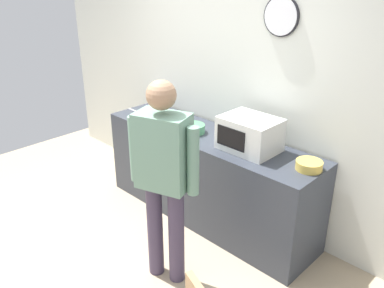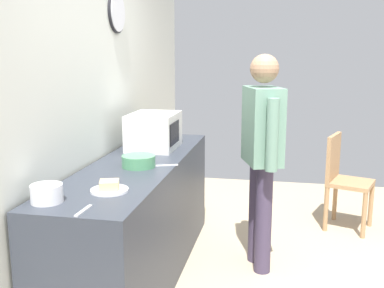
{
  "view_description": "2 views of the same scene",
  "coord_description": "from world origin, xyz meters",
  "px_view_note": "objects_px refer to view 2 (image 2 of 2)",
  "views": [
    {
      "loc": [
        2.52,
        -1.49,
        2.45
      ],
      "look_at": [
        0.23,
        0.85,
        0.99
      ],
      "focal_mm": 37.96,
      "sensor_mm": 36.0,
      "label": 1
    },
    {
      "loc": [
        -3.04,
        0.18,
        1.72
      ],
      "look_at": [
        0.37,
        0.86,
        1.02
      ],
      "focal_mm": 42.11,
      "sensor_mm": 36.0,
      "label": 2
    }
  ],
  "objects_px": {
    "mixing_bowl": "(168,132)",
    "wooden_chair": "(343,177)",
    "cereal_bowl": "(139,161)",
    "spoon_utensil": "(83,211)",
    "person_standing": "(262,146)",
    "sandwich_plate": "(109,188)",
    "fork_utensil": "(166,165)",
    "salad_bowl": "(47,193)",
    "microwave": "(154,131)"
  },
  "relations": [
    {
      "from": "microwave",
      "to": "wooden_chair",
      "type": "distance_m",
      "value": 1.98
    },
    {
      "from": "fork_utensil",
      "to": "person_standing",
      "type": "distance_m",
      "value": 0.8
    },
    {
      "from": "sandwich_plate",
      "to": "salad_bowl",
      "type": "height_order",
      "value": "salad_bowl"
    },
    {
      "from": "spoon_utensil",
      "to": "person_standing",
      "type": "relative_size",
      "value": 0.1
    },
    {
      "from": "salad_bowl",
      "to": "spoon_utensil",
      "type": "distance_m",
      "value": 0.28
    },
    {
      "from": "sandwich_plate",
      "to": "person_standing",
      "type": "distance_m",
      "value": 1.39
    },
    {
      "from": "salad_bowl",
      "to": "mixing_bowl",
      "type": "bearing_deg",
      "value": -4.3
    },
    {
      "from": "sandwich_plate",
      "to": "wooden_chair",
      "type": "bearing_deg",
      "value": -36.99
    },
    {
      "from": "microwave",
      "to": "person_standing",
      "type": "bearing_deg",
      "value": -97.79
    },
    {
      "from": "wooden_chair",
      "to": "cereal_bowl",
      "type": "bearing_deg",
      "value": 133.56
    },
    {
      "from": "cereal_bowl",
      "to": "wooden_chair",
      "type": "xyz_separation_m",
      "value": [
        1.53,
        -1.61,
        -0.45
      ]
    },
    {
      "from": "person_standing",
      "to": "sandwich_plate",
      "type": "bearing_deg",
      "value": 142.94
    },
    {
      "from": "fork_utensil",
      "to": "spoon_utensil",
      "type": "relative_size",
      "value": 1.0
    },
    {
      "from": "sandwich_plate",
      "to": "spoon_utensil",
      "type": "xyz_separation_m",
      "value": [
        -0.35,
        0.0,
        -0.02
      ]
    },
    {
      "from": "fork_utensil",
      "to": "wooden_chair",
      "type": "xyz_separation_m",
      "value": [
        1.46,
        -1.42,
        -0.41
      ]
    },
    {
      "from": "fork_utensil",
      "to": "spoon_utensil",
      "type": "height_order",
      "value": "same"
    },
    {
      "from": "cereal_bowl",
      "to": "person_standing",
      "type": "distance_m",
      "value": 0.99
    },
    {
      "from": "mixing_bowl",
      "to": "wooden_chair",
      "type": "bearing_deg",
      "value": -79.77
    },
    {
      "from": "salad_bowl",
      "to": "wooden_chair",
      "type": "relative_size",
      "value": 0.18
    },
    {
      "from": "person_standing",
      "to": "microwave",
      "type": "bearing_deg",
      "value": 82.21
    },
    {
      "from": "spoon_utensil",
      "to": "wooden_chair",
      "type": "relative_size",
      "value": 0.18
    },
    {
      "from": "salad_bowl",
      "to": "cereal_bowl",
      "type": "bearing_deg",
      "value": -16.46
    },
    {
      "from": "sandwich_plate",
      "to": "mixing_bowl",
      "type": "bearing_deg",
      "value": 3.3
    },
    {
      "from": "microwave",
      "to": "mixing_bowl",
      "type": "height_order",
      "value": "microwave"
    },
    {
      "from": "microwave",
      "to": "spoon_utensil",
      "type": "distance_m",
      "value": 1.59
    },
    {
      "from": "mixing_bowl",
      "to": "microwave",
      "type": "bearing_deg",
      "value": -177.34
    },
    {
      "from": "salad_bowl",
      "to": "person_standing",
      "type": "distance_m",
      "value": 1.74
    },
    {
      "from": "sandwich_plate",
      "to": "spoon_utensil",
      "type": "relative_size",
      "value": 1.31
    },
    {
      "from": "salad_bowl",
      "to": "fork_utensil",
      "type": "height_order",
      "value": "salad_bowl"
    },
    {
      "from": "cereal_bowl",
      "to": "spoon_utensil",
      "type": "relative_size",
      "value": 1.41
    },
    {
      "from": "mixing_bowl",
      "to": "person_standing",
      "type": "bearing_deg",
      "value": -127.01
    },
    {
      "from": "microwave",
      "to": "spoon_utensil",
      "type": "relative_size",
      "value": 2.94
    },
    {
      "from": "microwave",
      "to": "cereal_bowl",
      "type": "xyz_separation_m",
      "value": [
        -0.64,
        -0.07,
        -0.11
      ]
    },
    {
      "from": "microwave",
      "to": "salad_bowl",
      "type": "bearing_deg",
      "value": 172.98
    },
    {
      "from": "salad_bowl",
      "to": "mixing_bowl",
      "type": "distance_m",
      "value": 2.07
    },
    {
      "from": "salad_bowl",
      "to": "spoon_utensil",
      "type": "height_order",
      "value": "salad_bowl"
    },
    {
      "from": "microwave",
      "to": "fork_utensil",
      "type": "bearing_deg",
      "value": -156.1
    },
    {
      "from": "fork_utensil",
      "to": "wooden_chair",
      "type": "distance_m",
      "value": 2.08
    },
    {
      "from": "salad_bowl",
      "to": "wooden_chair",
      "type": "distance_m",
      "value": 3.05
    },
    {
      "from": "microwave",
      "to": "wooden_chair",
      "type": "relative_size",
      "value": 0.53
    },
    {
      "from": "microwave",
      "to": "fork_utensil",
      "type": "distance_m",
      "value": 0.64
    },
    {
      "from": "spoon_utensil",
      "to": "person_standing",
      "type": "bearing_deg",
      "value": -30.01
    },
    {
      "from": "cereal_bowl",
      "to": "person_standing",
      "type": "relative_size",
      "value": 0.14
    },
    {
      "from": "cereal_bowl",
      "to": "mixing_bowl",
      "type": "bearing_deg",
      "value": 4.36
    },
    {
      "from": "wooden_chair",
      "to": "microwave",
      "type": "bearing_deg",
      "value": 118.0
    },
    {
      "from": "salad_bowl",
      "to": "spoon_utensil",
      "type": "bearing_deg",
      "value": -110.94
    },
    {
      "from": "salad_bowl",
      "to": "fork_utensil",
      "type": "distance_m",
      "value": 1.01
    },
    {
      "from": "sandwich_plate",
      "to": "fork_utensil",
      "type": "height_order",
      "value": "sandwich_plate"
    },
    {
      "from": "sandwich_plate",
      "to": "fork_utensil",
      "type": "bearing_deg",
      "value": -14.73
    },
    {
      "from": "salad_bowl",
      "to": "cereal_bowl",
      "type": "height_order",
      "value": "salad_bowl"
    }
  ]
}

